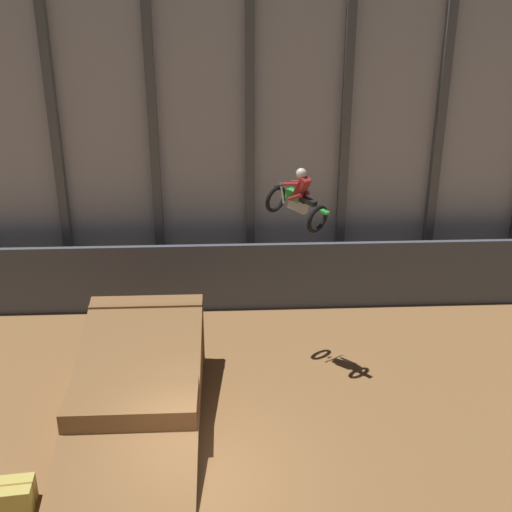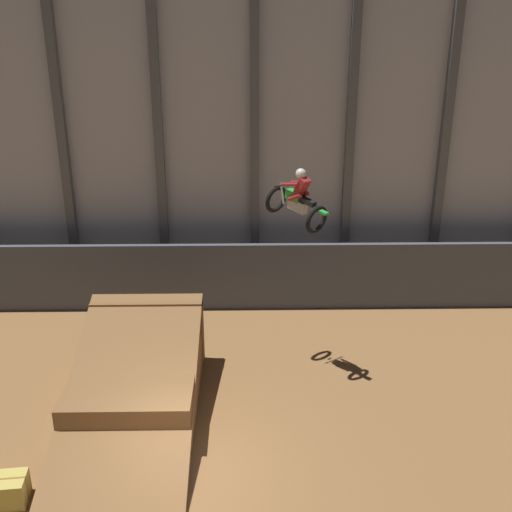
{
  "view_description": "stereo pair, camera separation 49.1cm",
  "coord_description": "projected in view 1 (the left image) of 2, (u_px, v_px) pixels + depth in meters",
  "views": [
    {
      "loc": [
        0.73,
        -9.89,
        8.67
      ],
      "look_at": [
        1.49,
        4.82,
        3.02
      ],
      "focal_mm": 42.0,
      "sensor_mm": 36.0,
      "label": 1
    },
    {
      "loc": [
        1.22,
        -9.91,
        8.67
      ],
      "look_at": [
        1.49,
        4.82,
        3.02
      ],
      "focal_mm": 42.0,
      "sensor_mm": 36.0,
      "label": 2
    }
  ],
  "objects": [
    {
      "name": "dirt_ramp",
      "position": [
        141.0,
        377.0,
        14.6
      ],
      "size": [
        2.95,
        5.92,
        2.08
      ],
      "color": "brown",
      "rests_on": "ground_plane"
    },
    {
      "name": "lower_barrier",
      "position": [
        205.0,
        278.0,
        19.27
      ],
      "size": [
        31.36,
        0.2,
        2.23
      ],
      "color": "#474C56",
      "rests_on": "ground_plane"
    },
    {
      "name": "rider_bike_solo",
      "position": [
        298.0,
        201.0,
        14.9
      ],
      "size": [
        1.63,
        1.68,
        1.57
      ],
      "rotation": [
        0.17,
        0.0,
        0.75
      ],
      "color": "black"
    },
    {
      "name": "hay_bale_trackside",
      "position": [
        10.0,
        497.0,
        11.42
      ],
      "size": [
        0.96,
        0.69,
        0.57
      ],
      "rotation": [
        0.0,
        0.0,
        0.1
      ],
      "color": "#CCB751",
      "rests_on": "ground_plane"
    },
    {
      "name": "arena_back_wall",
      "position": [
        201.0,
        103.0,
        18.67
      ],
      "size": [
        32.0,
        0.4,
        12.9
      ],
      "color": "#A3A8B2",
      "rests_on": "ground_plane"
    },
    {
      "name": "ground_plane",
      "position": [
        196.0,
        478.0,
        12.3
      ],
      "size": [
        60.0,
        60.0,
        0.0
      ],
      "primitive_type": "plane",
      "color": "olive"
    }
  ]
}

